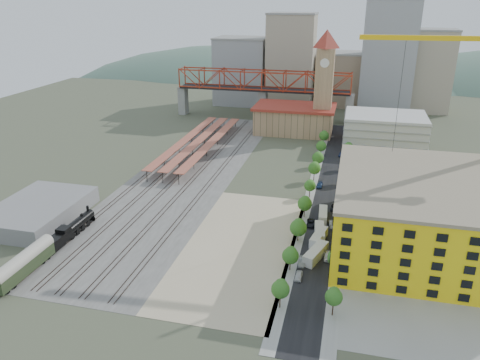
% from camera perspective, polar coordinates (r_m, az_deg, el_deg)
% --- Properties ---
extents(ground, '(400.00, 400.00, 0.00)m').
position_cam_1_polar(ground, '(151.91, 4.31, -2.47)').
color(ground, '#474C38').
rests_on(ground, ground).
extents(ballast_strip, '(36.00, 165.00, 0.06)m').
position_cam_1_polar(ballast_strip, '(176.22, -6.32, 0.95)').
color(ballast_strip, '#605E59').
rests_on(ballast_strip, ground).
extents(dirt_lot, '(28.00, 67.00, 0.06)m').
position_cam_1_polar(dirt_lot, '(125.00, -0.00, -8.01)').
color(dirt_lot, tan).
rests_on(dirt_lot, ground).
extents(street_asphalt, '(12.00, 170.00, 0.06)m').
position_cam_1_polar(street_asphalt, '(164.20, 10.71, -0.89)').
color(street_asphalt, black).
rests_on(street_asphalt, ground).
extents(sidewalk_west, '(3.00, 170.00, 0.04)m').
position_cam_1_polar(sidewalk_west, '(164.50, 8.80, -0.73)').
color(sidewalk_west, gray).
rests_on(sidewalk_west, ground).
extents(sidewalk_east, '(3.00, 170.00, 0.04)m').
position_cam_1_polar(sidewalk_east, '(164.10, 12.62, -1.07)').
color(sidewalk_east, gray).
rests_on(sidewalk_east, ground).
extents(construction_pad, '(50.00, 90.00, 0.06)m').
position_cam_1_polar(construction_pad, '(134.32, 22.20, -7.54)').
color(construction_pad, gray).
rests_on(construction_pad, ground).
extents(rail_tracks, '(26.56, 160.00, 0.18)m').
position_cam_1_polar(rail_tracks, '(176.78, -6.87, 1.03)').
color(rail_tracks, '#382B23').
rests_on(rail_tracks, ground).
extents(platform_canopies, '(16.00, 80.00, 4.12)m').
position_cam_1_polar(platform_canopies, '(201.09, -5.06, 4.81)').
color(platform_canopies, '#B36044').
rests_on(platform_canopies, ground).
extents(station_hall, '(38.00, 24.00, 13.10)m').
position_cam_1_polar(station_hall, '(227.46, 6.65, 7.43)').
color(station_hall, tan).
rests_on(station_hall, ground).
extents(clock_tower, '(12.00, 12.00, 52.00)m').
position_cam_1_polar(clock_tower, '(219.97, 10.27, 12.61)').
color(clock_tower, tan).
rests_on(clock_tower, ground).
extents(parking_garage, '(34.00, 26.00, 14.00)m').
position_cam_1_polar(parking_garage, '(214.61, 17.18, 5.84)').
color(parking_garage, silver).
rests_on(parking_garage, ground).
extents(truss_bridge, '(94.00, 9.60, 25.60)m').
position_cam_1_polar(truss_bridge, '(250.25, 2.85, 11.70)').
color(truss_bridge, gray).
rests_on(truss_bridge, ground).
extents(construction_building, '(44.60, 50.60, 18.80)m').
position_cam_1_polar(construction_building, '(129.78, 21.48, -3.82)').
color(construction_building, yellow).
rests_on(construction_building, ground).
extents(warehouse, '(22.00, 32.00, 5.00)m').
position_cam_1_polar(warehouse, '(150.69, -23.45, -3.48)').
color(warehouse, gray).
rests_on(warehouse, ground).
extents(street_trees, '(15.40, 124.40, 8.00)m').
position_cam_1_polar(street_trees, '(155.01, 10.46, -2.28)').
color(street_trees, '#255F1C').
rests_on(street_trees, ground).
extents(skyline, '(133.00, 46.00, 60.00)m').
position_cam_1_polar(skyline, '(282.42, 11.04, 13.28)').
color(skyline, '#9EA0A3').
rests_on(skyline, ground).
extents(distant_hills, '(647.00, 264.00, 227.00)m').
position_cam_1_polar(distant_hills, '(422.08, 16.16, 1.15)').
color(distant_hills, '#4C6B59').
rests_on(distant_hills, ground).
extents(locomotive, '(2.97, 22.94, 5.74)m').
position_cam_1_polar(locomotive, '(136.52, -19.85, -5.71)').
color(locomotive, black).
rests_on(locomotive, ground).
extents(coach, '(3.29, 19.12, 6.00)m').
position_cam_1_polar(coach, '(122.50, -24.83, -9.20)').
color(coach, '#24311B').
rests_on(coach, ground).
extents(site_trailer_a, '(5.86, 10.70, 2.84)m').
position_cam_1_polar(site_trailer_a, '(120.21, 9.20, -8.86)').
color(site_trailer_a, silver).
rests_on(site_trailer_a, ground).
extents(site_trailer_b, '(4.40, 9.85, 2.61)m').
position_cam_1_polar(site_trailer_b, '(128.15, 9.57, -6.90)').
color(site_trailer_b, silver).
rests_on(site_trailer_b, ground).
extents(site_trailer_c, '(3.59, 9.69, 2.59)m').
position_cam_1_polar(site_trailer_c, '(130.84, 9.68, -6.28)').
color(site_trailer_c, silver).
rests_on(site_trailer_c, ground).
extents(site_trailer_d, '(2.91, 9.26, 2.50)m').
position_cam_1_polar(site_trailer_d, '(141.02, 10.07, -4.19)').
color(site_trailer_d, silver).
rests_on(site_trailer_d, ground).
extents(car_0, '(1.71, 4.12, 1.40)m').
position_cam_1_polar(car_0, '(112.35, 7.15, -11.54)').
color(car_0, silver).
rests_on(car_0, ground).
extents(car_1, '(1.88, 4.88, 1.59)m').
position_cam_1_polar(car_1, '(117.71, 7.55, -9.83)').
color(car_1, gray).
rests_on(car_1, ground).
extents(car_2, '(2.56, 5.11, 1.39)m').
position_cam_1_polar(car_2, '(136.58, 8.62, -5.24)').
color(car_2, black).
rests_on(car_2, ground).
extents(car_3, '(2.04, 4.78, 1.38)m').
position_cam_1_polar(car_3, '(163.88, 9.68, -0.62)').
color(car_3, navy).
rests_on(car_3, ground).
extents(car_4, '(2.03, 4.77, 1.61)m').
position_cam_1_polar(car_4, '(121.00, 10.64, -9.09)').
color(car_4, white).
rests_on(car_4, ground).
extents(car_5, '(2.33, 4.80, 1.52)m').
position_cam_1_polar(car_5, '(136.84, 11.16, -5.34)').
color(car_5, gray).
rests_on(car_5, ground).
extents(car_6, '(2.39, 4.83, 1.32)m').
position_cam_1_polar(car_6, '(147.40, 11.42, -3.37)').
color(car_6, black).
rests_on(car_6, ground).
extents(car_7, '(2.56, 5.40, 1.52)m').
position_cam_1_polar(car_7, '(197.28, 12.29, 3.07)').
color(car_7, navy).
rests_on(car_7, ground).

